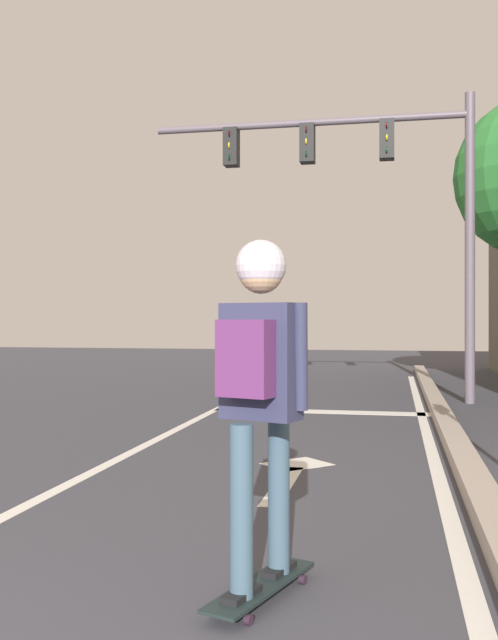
# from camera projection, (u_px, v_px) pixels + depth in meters

# --- Properties ---
(lane_line_center) EXTENTS (0.12, 20.00, 0.01)m
(lane_line_center) POSITION_uv_depth(u_px,v_px,m) (141.00, 447.00, 7.51)
(lane_line_center) COLOR silver
(lane_line_center) RESTS_ON ground
(lane_line_curbside) EXTENTS (0.12, 20.00, 0.01)m
(lane_line_curbside) POSITION_uv_depth(u_px,v_px,m) (434.00, 458.00, 6.91)
(lane_line_curbside) COLOR silver
(lane_line_curbside) RESTS_ON ground
(stop_bar) EXTENTS (3.14, 0.40, 0.01)m
(stop_bar) POSITION_uv_depth(u_px,v_px,m) (321.00, 412.00, 10.39)
(stop_bar) COLOR silver
(stop_bar) RESTS_ON ground
(lane_arrow_stem) EXTENTS (0.16, 1.40, 0.01)m
(lane_arrow_stem) POSITION_uv_depth(u_px,v_px,m) (283.00, 485.00, 5.81)
(lane_arrow_stem) COLOR silver
(lane_arrow_stem) RESTS_ON ground
(lane_arrow_head) EXTENTS (0.71, 0.71, 0.01)m
(lane_arrow_head) POSITION_uv_depth(u_px,v_px,m) (297.00, 464.00, 6.64)
(lane_arrow_head) COLOR silver
(lane_arrow_head) RESTS_ON ground
(curb_strip) EXTENTS (0.24, 24.00, 0.14)m
(curb_strip) POSITION_uv_depth(u_px,v_px,m) (460.00, 452.00, 6.86)
(curb_strip) COLOR #A5978A
(curb_strip) RESTS_ON ground
(skateboard) EXTENTS (0.44, 0.84, 0.08)m
(skateboard) POSITION_uv_depth(u_px,v_px,m) (261.00, 587.00, 3.44)
(skateboard) COLOR #1B2727
(skateboard) RESTS_ON ground
(skater) EXTENTS (0.44, 0.61, 1.66)m
(skater) POSITION_uv_depth(u_px,v_px,m) (259.00, 366.00, 3.42)
(skater) COLOR #3C5568
(skater) RESTS_ON skateboard
(traffic_signal_mast) EXTENTS (5.31, 0.34, 4.98)m
(traffic_signal_mast) POSITION_uv_depth(u_px,v_px,m) (368.00, 178.00, 11.73)
(traffic_signal_mast) COLOR #5D535E
(traffic_signal_mast) RESTS_ON ground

